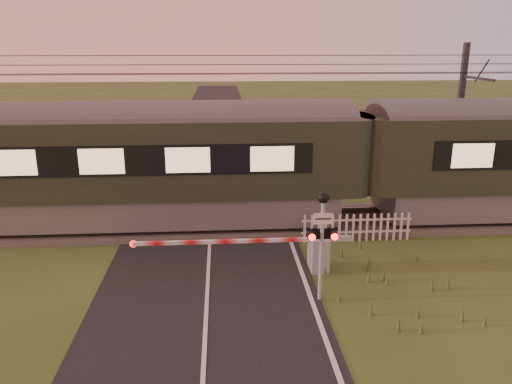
{
  "coord_description": "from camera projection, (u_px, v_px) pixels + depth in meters",
  "views": [
    {
      "loc": [
        0.47,
        -11.0,
        6.49
      ],
      "look_at": [
        1.46,
        3.2,
        2.24
      ],
      "focal_mm": 35.0,
      "sensor_mm": 36.0,
      "label": 1
    }
  ],
  "objects": [
    {
      "name": "road",
      "position": [
        207.0,
        321.0,
        12.11
      ],
      "size": [
        6.0,
        140.0,
        0.03
      ],
      "color": "black",
      "rests_on": "ground"
    },
    {
      "name": "catenary_mast",
      "position": [
        459.0,
        122.0,
        20.38
      ],
      "size": [
        0.21,
        2.45,
        6.54
      ],
      "color": "#2D2D30",
      "rests_on": "ground"
    },
    {
      "name": "overhead_wires",
      "position": [
        206.0,
        67.0,
        16.91
      ],
      "size": [
        120.0,
        0.62,
        0.62
      ],
      "color": "black",
      "rests_on": "ground"
    },
    {
      "name": "boom_gate",
      "position": [
        309.0,
        251.0,
        14.77
      ],
      "size": [
        6.46,
        0.81,
        1.07
      ],
      "color": "gray",
      "rests_on": "ground"
    },
    {
      "name": "track_bed",
      "position": [
        211.0,
        224.0,
        18.53
      ],
      "size": [
        140.0,
        3.4,
        0.39
      ],
      "color": "#47423D",
      "rests_on": "ground"
    },
    {
      "name": "crossing_signal",
      "position": [
        322.0,
        227.0,
        12.58
      ],
      "size": [
        0.75,
        0.33,
        2.96
      ],
      "color": "gray",
      "rests_on": "ground"
    },
    {
      "name": "picket_fence",
      "position": [
        357.0,
        227.0,
        16.93
      ],
      "size": [
        3.8,
        0.08,
        0.97
      ],
      "color": "silver",
      "rests_on": "ground"
    },
    {
      "name": "train",
      "position": [
        360.0,
        160.0,
        18.23
      ],
      "size": [
        45.68,
        3.15,
        4.26
      ],
      "color": "slate",
      "rests_on": "ground"
    },
    {
      "name": "ground",
      "position": [
        206.0,
        317.0,
        12.34
      ],
      "size": [
        160.0,
        160.0,
        0.0
      ],
      "primitive_type": "plane",
      "color": "#37461A",
      "rests_on": "ground"
    }
  ]
}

